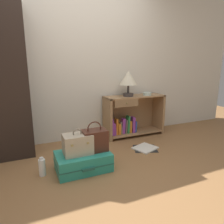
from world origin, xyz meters
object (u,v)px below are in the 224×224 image
Objects in this scene: bookshelf at (131,116)px; bowl at (147,94)px; table_lamp at (128,79)px; bottle at (42,167)px; train_case at (78,144)px; handbag at (95,140)px; suitcase_large at (83,161)px; open_book_on_floor at (145,148)px.

bookshelf is 0.48m from bowl.
table_lamp is 1.91× the size of bottle.
bookshelf is 3.21× the size of train_case.
bowl reaches higher than handbag.
suitcase_large is at bearing -2.17° from train_case.
table_lamp reaches higher than train_case.
open_book_on_floor is (-0.02, -0.60, -0.98)m from table_lamp.
bookshelf is 0.65m from table_lamp.
handbag is 1.66× the size of bottle.
handbag is at bearing -165.93° from open_book_on_floor.
bookshelf is at bearing 27.00° from bottle.
bookshelf is at bearing 80.68° from open_book_on_floor.
bottle is (-0.46, 0.05, -0.00)m from suitcase_large.
suitcase_large is at bearing -150.12° from bowl.
open_book_on_floor is (1.48, 0.17, -0.09)m from bottle.
train_case is 0.78× the size of open_book_on_floor.
bookshelf is 1.43m from suitcase_large.
open_book_on_floor is at bearing 14.07° from handbag.
open_book_on_floor is at bearing 12.45° from suitcase_large.
table_lamp is at bearing 88.32° from open_book_on_floor.
open_book_on_floor is (1.07, 0.22, -0.32)m from train_case.
bowl reaches higher than train_case.
bookshelf is 1.45m from train_case.
suitcase_large is 1.94× the size of train_case.
table_lamp reaches higher than suitcase_large.
bowl is 0.44× the size of train_case.
bookshelf is 2.51× the size of open_book_on_floor.
bookshelf is 4.79× the size of bottle.
train_case is (-0.06, 0.00, 0.23)m from suitcase_large.
bookshelf reaches higher than train_case.
bottle is at bearing -157.99° from bowl.
train_case is at bearing -142.88° from table_lamp.
bowl is at bearing 28.84° from train_case.
table_lamp is 2.90× the size of bowl.
bowl is 1.70m from train_case.
suitcase_large is (-1.12, -0.86, -0.23)m from bookshelf.
open_book_on_floor is at bearing 6.70° from bottle.
handbag is (0.15, 0.01, 0.24)m from suitcase_large.
suitcase_large is 0.47m from bottle.
bowl is at bearing 22.01° from bottle.
table_lamp reaches higher than bowl.
suitcase_large reaches higher than open_book_on_floor.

